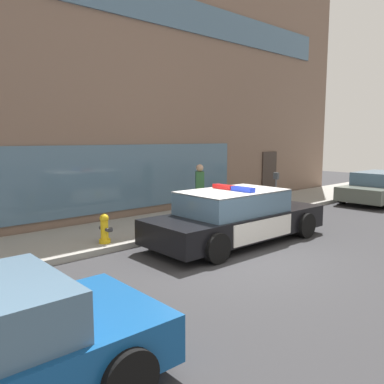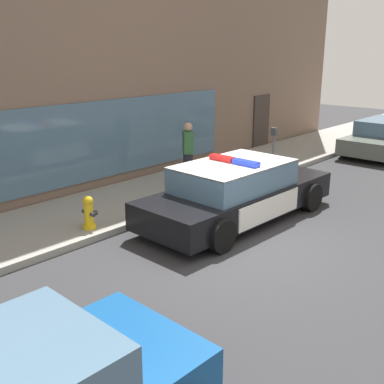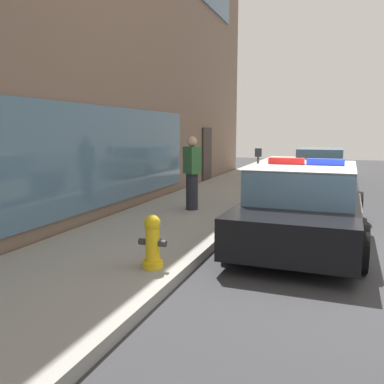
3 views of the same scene
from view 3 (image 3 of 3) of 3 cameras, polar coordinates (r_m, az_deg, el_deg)
The scene contains 7 objects.
ground at distance 6.69m, azimuth 22.65°, elevation -9.38°, with size 48.00×48.00×0.00m, color #303033.
sidewalk at distance 7.41m, azimuth -7.18°, elevation -6.45°, with size 48.00×2.77×0.15m, color gray.
police_cruiser at distance 7.83m, azimuth 15.46°, elevation -1.35°, with size 5.21×2.19×1.49m.
fire_hydrant at distance 5.55m, azimuth -5.50°, elevation -6.97°, with size 0.34×0.39×0.73m.
car_down_street at distance 17.24m, azimuth 17.42°, elevation 3.64°, with size 4.58×2.10×1.29m.
pedestrian_on_sidewalk at distance 9.51m, azimuth -0.01°, elevation 2.67°, with size 0.45×0.48×1.71m.
parking_meter at distance 11.95m, azimuth 9.19°, elevation 4.07°, with size 0.12×0.18×1.34m.
Camera 3 is at (-6.38, 0.42, 1.98)m, focal length 38.28 mm.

